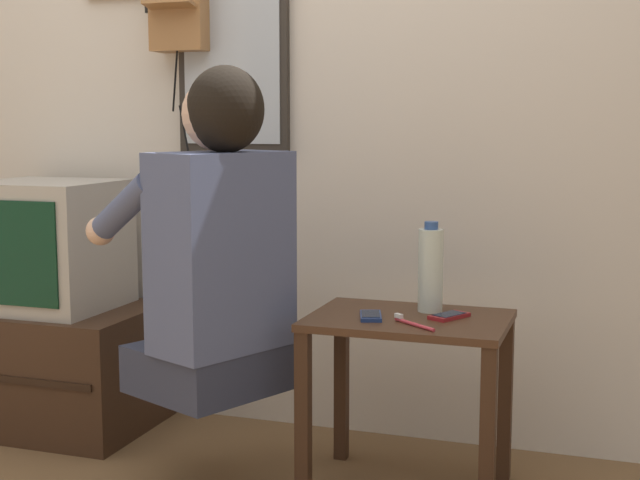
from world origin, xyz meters
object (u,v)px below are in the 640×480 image
(cell_phone_spare, at_px, (449,316))
(water_bottle, at_px, (431,269))
(wall_mirror, at_px, (233,40))
(cell_phone_held, at_px, (371,316))
(toothbrush, at_px, (412,323))
(person, at_px, (216,243))
(television, at_px, (47,245))

(cell_phone_spare, height_order, water_bottle, water_bottle)
(wall_mirror, distance_m, water_bottle, 1.11)
(cell_phone_held, distance_m, toothbrush, 0.14)
(wall_mirror, distance_m, cell_phone_held, 1.15)
(person, xyz_separation_m, cell_phone_held, (0.43, 0.12, -0.21))
(cell_phone_spare, distance_m, water_bottle, 0.16)
(television, relative_size, cell_phone_held, 3.41)
(wall_mirror, xyz_separation_m, water_bottle, (0.78, -0.33, -0.71))
(water_bottle, bearing_deg, television, 177.16)
(cell_phone_spare, distance_m, toothbrush, 0.15)
(wall_mirror, xyz_separation_m, cell_phone_spare, (0.85, -0.41, -0.83))
(cell_phone_spare, bearing_deg, wall_mirror, -177.36)
(person, distance_m, television, 0.88)
(person, bearing_deg, cell_phone_spare, -49.52)
(television, xyz_separation_m, cell_phone_held, (1.24, -0.21, -0.12))
(cell_phone_held, bearing_deg, cell_phone_spare, 1.41)
(cell_phone_held, distance_m, water_bottle, 0.24)
(television, relative_size, cell_phone_spare, 3.38)
(television, bearing_deg, water_bottle, -2.84)
(person, height_order, cell_phone_spare, person)
(cell_phone_held, bearing_deg, television, 153.04)
(cell_phone_held, relative_size, water_bottle, 0.51)
(person, height_order, water_bottle, person)
(cell_phone_spare, relative_size, water_bottle, 0.51)
(television, height_order, water_bottle, television)
(person, height_order, television, person)
(wall_mirror, height_order, water_bottle, wall_mirror)
(cell_phone_held, bearing_deg, toothbrush, -39.36)
(person, xyz_separation_m, wall_mirror, (-0.21, 0.59, 0.63))
(cell_phone_held, height_order, cell_phone_spare, same)
(person, distance_m, cell_phone_spare, 0.70)
(person, distance_m, water_bottle, 0.64)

